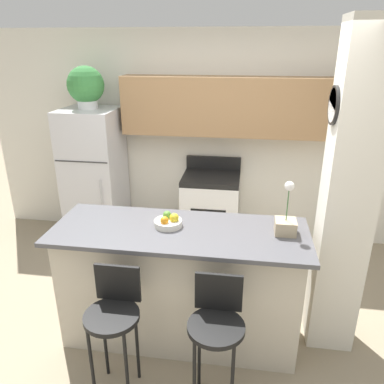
% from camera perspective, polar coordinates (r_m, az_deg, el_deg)
% --- Properties ---
extents(ground_plane, '(14.00, 14.00, 0.00)m').
position_cam_1_polar(ground_plane, '(3.52, -1.74, -20.65)').
color(ground_plane, gray).
extents(wall_back, '(5.60, 0.38, 2.55)m').
position_cam_1_polar(wall_back, '(4.56, 3.96, 9.91)').
color(wall_back, silver).
rests_on(wall_back, ground_plane).
extents(pillar_right, '(0.38, 0.32, 2.55)m').
position_cam_1_polar(pillar_right, '(3.02, 22.58, -1.18)').
color(pillar_right, silver).
rests_on(pillar_right, ground_plane).
extents(counter_bar, '(2.01, 0.74, 1.02)m').
position_cam_1_polar(counter_bar, '(3.20, -1.85, -13.81)').
color(counter_bar, beige).
rests_on(counter_bar, ground_plane).
extents(refrigerator, '(0.65, 0.69, 1.67)m').
position_cam_1_polar(refrigerator, '(4.78, -14.56, 2.18)').
color(refrigerator, silver).
rests_on(refrigerator, ground_plane).
extents(stove_range, '(0.68, 0.59, 1.07)m').
position_cam_1_polar(stove_range, '(4.62, 2.84, -2.80)').
color(stove_range, white).
rests_on(stove_range, ground_plane).
extents(bar_stool_left, '(0.38, 0.38, 0.96)m').
position_cam_1_polar(bar_stool_left, '(2.75, -11.83, -17.82)').
color(bar_stool_left, black).
rests_on(bar_stool_left, ground_plane).
extents(bar_stool_right, '(0.38, 0.38, 0.96)m').
position_cam_1_polar(bar_stool_right, '(2.62, 3.75, -19.61)').
color(bar_stool_right, black).
rests_on(bar_stool_right, ground_plane).
extents(potted_plant_on_fridge, '(0.42, 0.42, 0.48)m').
position_cam_1_polar(potted_plant_on_fridge, '(4.55, -15.88, 15.25)').
color(potted_plant_on_fridge, silver).
rests_on(potted_plant_on_fridge, refrigerator).
extents(orchid_vase, '(0.16, 0.16, 0.42)m').
position_cam_1_polar(orchid_vase, '(2.93, 14.10, -4.49)').
color(orchid_vase, tan).
rests_on(orchid_vase, counter_bar).
extents(fruit_bowl, '(0.22, 0.22, 0.11)m').
position_cam_1_polar(fruit_bowl, '(2.98, -3.61, -4.51)').
color(fruit_bowl, silver).
rests_on(fruit_bowl, counter_bar).
extents(trash_bin, '(0.28, 0.28, 0.38)m').
position_cam_1_polar(trash_bin, '(4.65, -8.65, -6.59)').
color(trash_bin, black).
rests_on(trash_bin, ground_plane).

